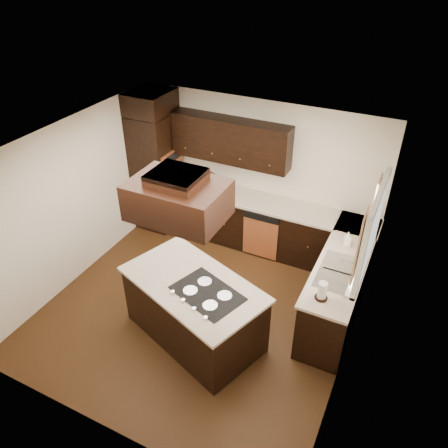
% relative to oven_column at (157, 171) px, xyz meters
% --- Properties ---
extents(floor, '(4.20, 4.20, 0.02)m').
position_rel_oven_column_xyz_m(floor, '(1.78, -1.71, -1.07)').
color(floor, '#553317').
rests_on(floor, ground).
extents(ceiling, '(4.20, 4.20, 0.02)m').
position_rel_oven_column_xyz_m(ceiling, '(1.78, -1.71, 1.45)').
color(ceiling, silver).
rests_on(ceiling, ground).
extents(wall_back, '(4.20, 0.02, 2.50)m').
position_rel_oven_column_xyz_m(wall_back, '(1.78, 0.40, 0.19)').
color(wall_back, white).
rests_on(wall_back, ground).
extents(wall_front, '(4.20, 0.02, 2.50)m').
position_rel_oven_column_xyz_m(wall_front, '(1.78, -3.81, 0.19)').
color(wall_front, white).
rests_on(wall_front, ground).
extents(wall_left, '(0.02, 4.20, 2.50)m').
position_rel_oven_column_xyz_m(wall_left, '(-0.33, -1.71, 0.19)').
color(wall_left, white).
rests_on(wall_left, ground).
extents(wall_right, '(0.02, 4.20, 2.50)m').
position_rel_oven_column_xyz_m(wall_right, '(3.88, -1.71, 0.19)').
color(wall_right, white).
rests_on(wall_right, ground).
extents(oven_column, '(0.65, 0.75, 2.12)m').
position_rel_oven_column_xyz_m(oven_column, '(0.00, 0.00, 0.00)').
color(oven_column, black).
rests_on(oven_column, floor).
extents(wall_oven_face, '(0.05, 0.62, 0.78)m').
position_rel_oven_column_xyz_m(wall_oven_face, '(0.35, 0.00, 0.06)').
color(wall_oven_face, '#AF5A2F').
rests_on(wall_oven_face, oven_column).
extents(base_cabinets_back, '(2.93, 0.60, 0.88)m').
position_rel_oven_column_xyz_m(base_cabinets_back, '(1.81, 0.09, -0.62)').
color(base_cabinets_back, black).
rests_on(base_cabinets_back, floor).
extents(base_cabinets_right, '(0.60, 2.40, 0.88)m').
position_rel_oven_column_xyz_m(base_cabinets_right, '(3.58, -0.80, -0.62)').
color(base_cabinets_right, black).
rests_on(base_cabinets_right, floor).
extents(countertop_back, '(2.93, 0.63, 0.04)m').
position_rel_oven_column_xyz_m(countertop_back, '(1.81, 0.08, -0.16)').
color(countertop_back, beige).
rests_on(countertop_back, base_cabinets_back).
extents(countertop_right, '(0.63, 2.40, 0.04)m').
position_rel_oven_column_xyz_m(countertop_right, '(3.56, -0.80, -0.16)').
color(countertop_right, beige).
rests_on(countertop_right, base_cabinets_right).
extents(upper_cabinets, '(2.00, 0.34, 0.72)m').
position_rel_oven_column_xyz_m(upper_cabinets, '(1.34, 0.23, 0.75)').
color(upper_cabinets, black).
rests_on(upper_cabinets, wall_back).
extents(dishwasher_front, '(0.60, 0.05, 0.72)m').
position_rel_oven_column_xyz_m(dishwasher_front, '(2.10, -0.20, -0.66)').
color(dishwasher_front, '#AF5A2F').
rests_on(dishwasher_front, floor).
extents(window_frame, '(0.06, 1.32, 1.12)m').
position_rel_oven_column_xyz_m(window_frame, '(3.85, -1.16, 0.59)').
color(window_frame, white).
rests_on(window_frame, wall_right).
extents(window_pane, '(0.00, 1.20, 1.00)m').
position_rel_oven_column_xyz_m(window_pane, '(3.87, -1.16, 0.59)').
color(window_pane, white).
rests_on(window_pane, wall_right).
extents(curtain_left, '(0.02, 0.34, 0.90)m').
position_rel_oven_column_xyz_m(curtain_left, '(3.79, -1.57, 0.64)').
color(curtain_left, beige).
rests_on(curtain_left, wall_right).
extents(curtain_right, '(0.02, 0.34, 0.90)m').
position_rel_oven_column_xyz_m(curtain_right, '(3.79, -0.74, 0.64)').
color(curtain_right, beige).
rests_on(curtain_right, wall_right).
extents(sink_rim, '(0.52, 0.84, 0.01)m').
position_rel_oven_column_xyz_m(sink_rim, '(3.58, -1.16, -0.14)').
color(sink_rim, silver).
rests_on(sink_rim, countertop_right).
extents(island, '(2.02, 1.53, 0.88)m').
position_rel_oven_column_xyz_m(island, '(1.96, -2.17, -0.62)').
color(island, black).
rests_on(island, floor).
extents(island_top, '(2.10, 1.61, 0.04)m').
position_rel_oven_column_xyz_m(island_top, '(1.96, -2.17, -0.16)').
color(island_top, beige).
rests_on(island_top, island).
extents(cooktop, '(0.99, 0.82, 0.01)m').
position_rel_oven_column_xyz_m(cooktop, '(2.21, -2.26, -0.13)').
color(cooktop, black).
rests_on(cooktop, island_top).
extents(range_hood, '(1.05, 0.72, 0.42)m').
position_rel_oven_column_xyz_m(range_hood, '(1.88, -2.25, 1.10)').
color(range_hood, black).
rests_on(range_hood, ceiling).
extents(hood_duct, '(0.55, 0.50, 0.13)m').
position_rel_oven_column_xyz_m(hood_duct, '(1.88, -2.25, 1.38)').
color(hood_duct, black).
rests_on(hood_duct, ceiling).
extents(blender_base, '(0.15, 0.15, 0.10)m').
position_rel_oven_column_xyz_m(blender_base, '(0.79, 0.08, -0.09)').
color(blender_base, silver).
rests_on(blender_base, countertop_back).
extents(blender_pitcher, '(0.13, 0.13, 0.26)m').
position_rel_oven_column_xyz_m(blender_pitcher, '(0.79, 0.08, 0.09)').
color(blender_pitcher, silver).
rests_on(blender_pitcher, blender_base).
extents(spice_rack, '(0.37, 0.23, 0.30)m').
position_rel_oven_column_xyz_m(spice_rack, '(1.17, 0.02, 0.01)').
color(spice_rack, black).
rests_on(spice_rack, countertop_back).
extents(mixing_bowl, '(0.23, 0.23, 0.05)m').
position_rel_oven_column_xyz_m(mixing_bowl, '(0.74, 0.00, -0.11)').
color(mixing_bowl, white).
rests_on(mixing_bowl, countertop_back).
extents(soap_bottle, '(0.11, 0.11, 0.21)m').
position_rel_oven_column_xyz_m(soap_bottle, '(3.51, -0.51, -0.04)').
color(soap_bottle, white).
rests_on(soap_bottle, countertop_right).
extents(paper_towel, '(0.13, 0.13, 0.24)m').
position_rel_oven_column_xyz_m(paper_towel, '(3.49, -1.73, -0.02)').
color(paper_towel, white).
rests_on(paper_towel, countertop_right).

